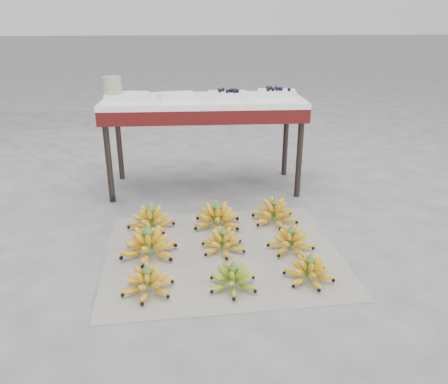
{
  "coord_description": "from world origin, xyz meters",
  "views": [
    {
      "loc": [
        -0.16,
        -2.05,
        1.2
      ],
      "look_at": [
        0.02,
        0.31,
        0.25
      ],
      "focal_mm": 35.0,
      "sensor_mm": 36.0,
      "label": 1
    }
  ],
  "objects": [
    {
      "name": "bunch_back_left",
      "position": [
        -0.42,
        0.35,
        0.06
      ],
      "size": [
        0.3,
        0.3,
        0.17
      ],
      "rotation": [
        0.0,
        0.0,
        0.09
      ],
      "color": "yellow",
      "rests_on": "newspaper_mat"
    },
    {
      "name": "vendor_table",
      "position": [
        -0.07,
        1.03,
        0.59
      ],
      "size": [
        1.39,
        0.56,
        0.67
      ],
      "color": "black",
      "rests_on": "ground"
    },
    {
      "name": "bunch_mid_right",
      "position": [
        0.36,
        0.03,
        0.06
      ],
      "size": [
        0.3,
        0.3,
        0.15
      ],
      "rotation": [
        0.0,
        0.0,
        -0.24
      ],
      "color": "yellow",
      "rests_on": "newspaper_mat"
    },
    {
      "name": "bunch_front_center",
      "position": [
        0.01,
        -0.31,
        0.06
      ],
      "size": [
        0.29,
        0.29,
        0.14
      ],
      "rotation": [
        0.0,
        0.0,
        0.24
      ],
      "color": "olive",
      "rests_on": "newspaper_mat"
    },
    {
      "name": "ground",
      "position": [
        0.0,
        0.0,
        0.0
      ],
      "size": [
        60.0,
        60.0,
        0.0
      ],
      "primitive_type": "plane",
      "color": "#5E5E60",
      "rests_on": "ground"
    },
    {
      "name": "bunch_mid_center",
      "position": [
        -0.01,
        0.04,
        0.06
      ],
      "size": [
        0.32,
        0.32,
        0.15
      ],
      "rotation": [
        0.0,
        0.0,
        0.41
      ],
      "color": "yellow",
      "rests_on": "newspaper_mat"
    },
    {
      "name": "bunch_front_right",
      "position": [
        0.39,
        -0.27,
        0.06
      ],
      "size": [
        0.32,
        0.32,
        0.15
      ],
      "rotation": [
        0.0,
        0.0,
        0.4
      ],
      "color": "yellow",
      "rests_on": "newspaper_mat"
    },
    {
      "name": "tray_right",
      "position": [
        0.09,
        1.0,
        0.69
      ],
      "size": [
        0.28,
        0.21,
        0.07
      ],
      "color": "silver",
      "rests_on": "vendor_table"
    },
    {
      "name": "tray_left",
      "position": [
        -0.26,
        1.02,
        0.69
      ],
      "size": [
        0.26,
        0.21,
        0.04
      ],
      "color": "silver",
      "rests_on": "vendor_table"
    },
    {
      "name": "glass_jar",
      "position": [
        -0.69,
        1.0,
        0.75
      ],
      "size": [
        0.16,
        0.16,
        0.16
      ],
      "primitive_type": "cylinder",
      "rotation": [
        0.0,
        0.0,
        0.37
      ],
      "color": "#D9EFBE",
      "rests_on": "vendor_table"
    },
    {
      "name": "bunch_mid_left",
      "position": [
        -0.41,
        0.02,
        0.07
      ],
      "size": [
        0.4,
        0.4,
        0.19
      ],
      "rotation": [
        0.0,
        0.0,
        0.36
      ],
      "color": "yellow",
      "rests_on": "newspaper_mat"
    },
    {
      "name": "bunch_back_center",
      "position": [
        -0.02,
        0.34,
        0.07
      ],
      "size": [
        0.38,
        0.38,
        0.18
      ],
      "rotation": [
        0.0,
        0.0,
        0.36
      ],
      "color": "yellow",
      "rests_on": "newspaper_mat"
    },
    {
      "name": "tray_far_right",
      "position": [
        0.45,
        1.06,
        0.69
      ],
      "size": [
        0.29,
        0.23,
        0.07
      ],
      "color": "silver",
      "rests_on": "vendor_table"
    },
    {
      "name": "tray_far_left",
      "position": [
        -0.6,
        1.0,
        0.69
      ],
      "size": [
        0.29,
        0.22,
        0.04
      ],
      "color": "silver",
      "rests_on": "vendor_table"
    },
    {
      "name": "bunch_back_right",
      "position": [
        0.34,
        0.38,
        0.07
      ],
      "size": [
        0.37,
        0.37,
        0.17
      ],
      "rotation": [
        0.0,
        0.0,
        0.35
      ],
      "color": "yellow",
      "rests_on": "newspaper_mat"
    },
    {
      "name": "newspaper_mat",
      "position": [
        -0.01,
        0.02,
        0.0
      ],
      "size": [
        1.31,
        1.12,
        0.01
      ],
      "primitive_type": "cube",
      "rotation": [
        0.0,
        0.0,
        0.06
      ],
      "color": "white",
      "rests_on": "ground"
    },
    {
      "name": "bunch_front_left",
      "position": [
        -0.38,
        -0.31,
        0.06
      ],
      "size": [
        0.28,
        0.28,
        0.15
      ],
      "rotation": [
        0.0,
        0.0,
        0.16
      ],
      "color": "yellow",
      "rests_on": "newspaper_mat"
    }
  ]
}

